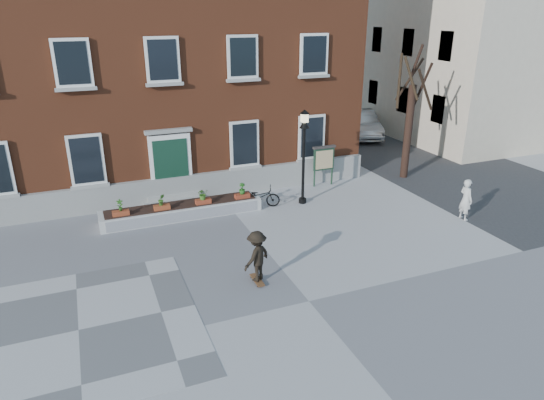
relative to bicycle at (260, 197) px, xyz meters
name	(u,v)px	position (x,y,z in m)	size (l,w,h in m)	color
ground	(309,301)	(-1.18, -7.04, -0.44)	(100.00, 100.00, 0.00)	#A1A0A3
checker_patch	(79,330)	(-7.18, -6.04, -0.43)	(6.00, 6.00, 0.01)	#5F5F62
bicycle	(260,197)	(0.00, 0.00, 0.00)	(0.58, 1.66, 0.87)	black
parked_car	(361,124)	(10.14, 8.73, 0.39)	(1.74, 4.98, 1.64)	#B0B2B4
bystander	(466,199)	(6.87, -4.14, 0.38)	(0.59, 0.39, 1.62)	silver
brick_building	(142,39)	(-3.18, 6.94, 5.87)	(18.40, 10.85, 12.60)	brown
planter_assembly	(183,210)	(-3.16, 0.14, -0.13)	(6.20, 1.12, 1.15)	silver
bare_tree	(409,120)	(7.83, 0.97, 2.35)	(1.83, 1.83, 6.16)	#321E16
side_street	(418,18)	(16.82, 12.74, 6.59)	(15.20, 36.00, 14.50)	#39393C
lamp_post	(304,144)	(1.81, -0.28, 2.10)	(0.40, 0.40, 3.93)	black
notice_board	(324,159)	(3.62, 1.34, 0.83)	(1.10, 0.16, 1.87)	#1B3624
skateboarder	(257,256)	(-2.15, -5.52, 0.42)	(1.17, 1.02, 1.64)	brown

